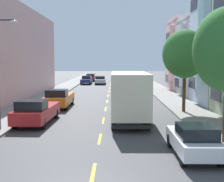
{
  "coord_description": "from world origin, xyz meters",
  "views": [
    {
      "loc": [
        0.82,
        -8.89,
        4.27
      ],
      "look_at": [
        0.54,
        19.85,
        1.3
      ],
      "focal_mm": 47.75,
      "sensor_mm": 36.0,
      "label": 1
    }
  ],
  "objects": [
    {
      "name": "sidewalk_right",
      "position": [
        7.1,
        28.0,
        0.07
      ],
      "size": [
        3.2,
        120.0,
        0.14
      ],
      "primitive_type": "cube",
      "color": "gray",
      "rests_on": "ground_plane"
    },
    {
      "name": "parked_hatchback_white",
      "position": [
        4.33,
        4.02,
        0.76
      ],
      "size": [
        1.76,
        4.01,
        1.5
      ],
      "color": "silver",
      "rests_on": "ground_plane"
    },
    {
      "name": "lane_centerline_dashes",
      "position": [
        0.0,
        24.5,
        0.0
      ],
      "size": [
        0.14,
        47.2,
        0.01
      ],
      "color": "yellow",
      "rests_on": "ground_plane"
    },
    {
      "name": "street_tree_second",
      "position": [
        6.4,
        15.0,
        4.77
      ],
      "size": [
        3.59,
        3.59,
        6.57
      ],
      "color": "#47331E",
      "rests_on": "sidewalk_right"
    },
    {
      "name": "parked_pickup_red",
      "position": [
        -4.49,
        10.87,
        0.83
      ],
      "size": [
        2.15,
        5.35,
        1.73
      ],
      "color": "#AD1E1E",
      "rests_on": "ground_plane"
    },
    {
      "name": "parked_pickup_charcoal",
      "position": [
        4.44,
        39.67,
        0.83
      ],
      "size": [
        2.08,
        5.33,
        1.73
      ],
      "color": "#333338",
      "rests_on": "ground_plane"
    },
    {
      "name": "parked_hatchback_navy",
      "position": [
        -4.31,
        44.61,
        0.76
      ],
      "size": [
        1.85,
        4.05,
        1.5
      ],
      "color": "navy",
      "rests_on": "ground_plane"
    },
    {
      "name": "street_lamp",
      "position": [
        -5.94,
        8.57,
        3.98
      ],
      "size": [
        1.35,
        0.28,
        6.61
      ],
      "color": "#38383D",
      "rests_on": "sidewalk_left"
    },
    {
      "name": "ground_plane",
      "position": [
        0.0,
        30.0,
        0.0
      ],
      "size": [
        160.0,
        160.0,
        0.0
      ],
      "primitive_type": "plane",
      "color": "#424244"
    },
    {
      "name": "sidewalk_left",
      "position": [
        -7.1,
        28.0,
        0.07
      ],
      "size": [
        3.2,
        120.0,
        0.14
      ],
      "primitive_type": "cube",
      "color": "gray",
      "rests_on": "ground_plane"
    },
    {
      "name": "townhouse_fifth_rose",
      "position": [
        15.08,
        33.09,
        4.85
      ],
      "size": [
        13.58,
        6.62,
        10.11
      ],
      "color": "#CC9E9E",
      "rests_on": "ground_plane"
    },
    {
      "name": "parked_pickup_orange",
      "position": [
        -4.25,
        17.88,
        0.83
      ],
      "size": [
        2.02,
        5.31,
        1.73
      ],
      "color": "orange",
      "rests_on": "ground_plane"
    },
    {
      "name": "moving_silver_sedan",
      "position": [
        -1.8,
        44.71,
        0.75
      ],
      "size": [
        1.8,
        4.5,
        1.43
      ],
      "color": "#B2B5BA",
      "rests_on": "ground_plane"
    },
    {
      "name": "parked_wagon_burgundy",
      "position": [
        -4.21,
        52.67,
        0.8
      ],
      "size": [
        1.88,
        4.72,
        1.5
      ],
      "color": "maroon",
      "rests_on": "ground_plane"
    },
    {
      "name": "delivery_box_truck",
      "position": [
        1.8,
        11.77,
        1.95
      ],
      "size": [
        2.42,
        8.1,
        3.44
      ],
      "color": "beige",
      "rests_on": "ground_plane"
    }
  ]
}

